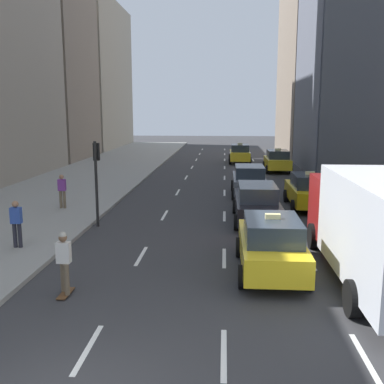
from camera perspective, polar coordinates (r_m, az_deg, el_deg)
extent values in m
cube|color=gray|center=(35.02, -11.77, 2.30)|extent=(8.00, 66.00, 0.15)
cube|color=white|center=(10.04, -13.07, -18.80)|extent=(0.12, 2.00, 0.01)
cube|color=white|center=(15.40, -6.47, -8.07)|extent=(0.12, 2.00, 0.01)
cube|color=white|center=(21.10, -3.50, -2.95)|extent=(0.12, 2.00, 0.01)
cube|color=white|center=(26.94, -1.82, -0.02)|extent=(0.12, 2.00, 0.01)
cube|color=white|center=(32.83, -0.74, 1.86)|extent=(0.12, 2.00, 0.01)
cube|color=white|center=(38.76, 0.01, 3.17)|extent=(0.12, 2.00, 0.01)
cube|color=white|center=(44.70, 0.56, 4.13)|extent=(0.12, 2.00, 0.01)
cube|color=white|center=(50.66, 0.99, 4.86)|extent=(0.12, 2.00, 0.01)
cube|color=white|center=(56.63, 1.32, 5.44)|extent=(0.12, 2.00, 0.01)
cube|color=white|center=(9.66, 4.05, -19.81)|extent=(0.12, 2.00, 0.01)
cube|color=white|center=(15.15, 4.11, -8.34)|extent=(0.12, 2.00, 0.01)
cube|color=white|center=(20.92, 4.13, -3.07)|extent=(0.12, 2.00, 0.01)
cube|color=white|center=(26.80, 4.14, -0.10)|extent=(0.12, 2.00, 0.01)
cube|color=white|center=(32.71, 4.15, 1.81)|extent=(0.12, 2.00, 0.01)
cube|color=white|center=(38.66, 4.16, 3.13)|extent=(0.12, 2.00, 0.01)
cube|color=white|center=(44.62, 4.16, 4.09)|extent=(0.12, 2.00, 0.01)
cube|color=white|center=(50.59, 4.17, 4.83)|extent=(0.12, 2.00, 0.01)
cube|color=white|center=(56.56, 4.17, 5.41)|extent=(0.12, 2.00, 0.01)
cube|color=white|center=(10.07, 21.18, -19.19)|extent=(0.12, 2.00, 0.01)
cube|color=white|center=(15.41, 14.69, -8.33)|extent=(0.12, 2.00, 0.01)
cube|color=white|center=(21.11, 11.76, -3.14)|extent=(0.12, 2.00, 0.01)
cube|color=white|center=(26.95, 10.11, -0.17)|extent=(0.12, 2.00, 0.01)
cube|color=white|center=(32.84, 9.05, 1.74)|extent=(0.12, 2.00, 0.01)
cube|color=white|center=(38.76, 8.31, 3.06)|extent=(0.12, 2.00, 0.01)
cube|color=white|center=(44.71, 7.76, 4.04)|extent=(0.12, 2.00, 0.01)
cube|color=white|center=(50.67, 7.34, 4.78)|extent=(0.12, 2.00, 0.01)
cube|color=white|center=(56.63, 7.01, 5.37)|extent=(0.12, 2.00, 0.01)
cube|color=gray|center=(47.61, -17.46, 20.60)|extent=(6.00, 10.29, 27.38)
cube|color=#A89E89|center=(60.51, -12.14, 14.13)|extent=(6.00, 16.86, 18.14)
cube|color=slate|center=(38.90, 18.96, 16.70)|extent=(6.00, 10.90, 19.03)
cube|color=gray|center=(52.47, 15.35, 19.78)|extent=(6.00, 14.99, 27.53)
cube|color=yellow|center=(23.34, 14.52, -0.21)|extent=(1.80, 4.40, 0.76)
cube|color=#28333D|center=(22.97, 14.72, 1.39)|extent=(1.58, 2.29, 0.64)
cube|color=#F2E599|center=(22.92, 14.76, 2.35)|extent=(0.44, 0.20, 0.14)
cylinder|color=black|center=(24.59, 11.86, -0.47)|extent=(0.22, 0.66, 0.66)
cylinder|color=black|center=(24.90, 15.97, -0.52)|extent=(0.22, 0.66, 0.66)
cylinder|color=black|center=(21.95, 12.80, -1.80)|extent=(0.22, 0.66, 0.66)
cylinder|color=black|center=(22.29, 17.37, -1.83)|extent=(0.22, 0.66, 0.66)
cube|color=yellow|center=(13.89, 9.97, -7.17)|extent=(1.80, 4.40, 0.76)
cube|color=#28333D|center=(13.44, 10.17, -4.66)|extent=(1.58, 2.29, 0.64)
cube|color=#F2E599|center=(13.35, 10.23, -3.05)|extent=(0.44, 0.20, 0.14)
cylinder|color=black|center=(15.24, 6.02, -6.98)|extent=(0.22, 0.66, 0.66)
cylinder|color=black|center=(15.41, 12.77, -6.99)|extent=(0.22, 0.66, 0.66)
cylinder|color=black|center=(12.66, 6.41, -10.65)|extent=(0.22, 0.66, 0.66)
cylinder|color=black|center=(12.86, 14.59, -10.59)|extent=(0.22, 0.66, 0.66)
cube|color=yellow|center=(42.27, 6.08, 4.67)|extent=(1.80, 4.40, 0.76)
cube|color=#28333D|center=(41.94, 6.11, 5.59)|extent=(1.58, 2.29, 0.64)
cube|color=#F2E599|center=(41.91, 6.12, 6.12)|extent=(0.44, 0.20, 0.14)
cylinder|color=black|center=(43.64, 4.83, 4.37)|extent=(0.22, 0.66, 0.66)
cylinder|color=black|center=(43.70, 7.19, 4.33)|extent=(0.22, 0.66, 0.66)
cylinder|color=black|center=(40.93, 4.87, 3.97)|extent=(0.22, 0.66, 0.66)
cylinder|color=black|center=(40.99, 7.39, 3.93)|extent=(0.22, 0.66, 0.66)
cube|color=yellow|center=(36.67, 10.76, 3.69)|extent=(1.80, 4.40, 0.76)
cube|color=#28333D|center=(36.33, 10.84, 4.73)|extent=(1.58, 2.29, 0.64)
cube|color=#F2E599|center=(36.30, 10.87, 5.35)|extent=(0.44, 0.20, 0.14)
cylinder|color=black|center=(37.97, 9.16, 3.38)|extent=(0.22, 0.66, 0.66)
cylinder|color=black|center=(38.17, 11.85, 3.33)|extent=(0.22, 0.66, 0.66)
cylinder|color=black|center=(35.27, 9.54, 2.84)|extent=(0.22, 0.66, 0.66)
cylinder|color=black|center=(35.49, 12.43, 2.79)|extent=(0.22, 0.66, 0.66)
cube|color=#565B66|center=(26.01, 7.25, 1.14)|extent=(1.80, 4.57, 0.79)
cube|color=#28333D|center=(25.64, 7.32, 2.61)|extent=(1.58, 2.38, 0.64)
cylinder|color=black|center=(27.44, 5.20, 0.82)|extent=(0.22, 0.66, 0.66)
cylinder|color=black|center=(27.53, 8.95, 0.77)|extent=(0.22, 0.66, 0.66)
cylinder|color=black|center=(24.65, 5.31, -0.27)|extent=(0.22, 0.66, 0.66)
cylinder|color=black|center=(24.75, 9.48, -0.32)|extent=(0.22, 0.66, 0.66)
cube|color=black|center=(19.95, 8.18, -1.77)|extent=(1.80, 4.87, 0.74)
cube|color=#28333D|center=(19.53, 8.29, 0.03)|extent=(1.58, 2.53, 0.64)
cylinder|color=black|center=(21.46, 5.48, -1.87)|extent=(0.22, 0.66, 0.66)
cylinder|color=black|center=(21.58, 10.27, -1.92)|extent=(0.22, 0.66, 0.66)
cylinder|color=black|center=(18.52, 5.69, -3.84)|extent=(0.22, 0.66, 0.66)
cylinder|color=black|center=(18.66, 11.23, -3.88)|extent=(0.22, 0.66, 0.66)
cube|color=maroon|center=(16.58, 18.86, -1.88)|extent=(2.10, 2.40, 2.10)
cube|color=#28333D|center=(17.62, 17.99, -0.14)|extent=(1.90, 0.10, 0.90)
cylinder|color=black|center=(16.59, 15.13, -5.41)|extent=(0.28, 0.90, 0.90)
cylinder|color=black|center=(17.12, 22.07, -5.33)|extent=(0.28, 0.90, 0.90)
cylinder|color=black|center=(11.60, 19.74, -12.61)|extent=(0.28, 0.90, 0.90)
cube|color=brown|center=(12.70, -15.74, -12.28)|extent=(0.24, 0.80, 0.03)
cylinder|color=black|center=(12.96, -15.31, -11.92)|extent=(0.18, 0.05, 0.05)
cylinder|color=black|center=(12.47, -16.18, -12.86)|extent=(0.18, 0.05, 0.05)
cylinder|color=brown|center=(12.68, -16.04, -10.22)|extent=(0.14, 0.14, 0.84)
cylinder|color=brown|center=(12.41, -15.63, -10.66)|extent=(0.14, 0.14, 0.84)
cube|color=silver|center=(12.32, -16.00, -7.39)|extent=(0.36, 0.22, 0.56)
sphere|color=brown|center=(12.21, -16.09, -5.60)|extent=(0.22, 0.22, 0.22)
sphere|color=#B2AD9E|center=(12.19, -16.11, -5.33)|extent=(0.20, 0.20, 0.20)
cylinder|color=#23232D|center=(16.80, -21.57, -5.13)|extent=(0.14, 0.14, 0.86)
cylinder|color=#23232D|center=(16.72, -21.01, -5.16)|extent=(0.14, 0.14, 0.86)
cube|color=#2D4CA5|center=(16.59, -21.45, -2.78)|extent=(0.36, 0.22, 0.56)
sphere|color=#9E7051|center=(16.51, -21.54, -1.43)|extent=(0.22, 0.22, 0.22)
cylinder|color=brown|center=(22.73, -16.32, -0.91)|extent=(0.14, 0.14, 0.86)
cylinder|color=brown|center=(22.67, -15.89, -0.91)|extent=(0.14, 0.14, 0.86)
cube|color=#72338C|center=(22.58, -16.20, 0.86)|extent=(0.36, 0.22, 0.56)
sphere|color=#9E7051|center=(22.52, -16.25, 1.86)|extent=(0.22, 0.22, 0.22)
cylinder|color=black|center=(19.12, -12.05, 0.93)|extent=(0.12, 0.12, 3.60)
cube|color=black|center=(19.13, -12.05, 5.02)|extent=(0.24, 0.20, 0.72)
sphere|color=red|center=(19.21, -11.99, 5.73)|extent=(0.14, 0.14, 0.14)
sphere|color=#4C3F14|center=(19.23, -11.96, 5.05)|extent=(0.14, 0.14, 0.14)
sphere|color=#198C2D|center=(19.25, -11.94, 4.37)|extent=(0.14, 0.14, 0.14)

